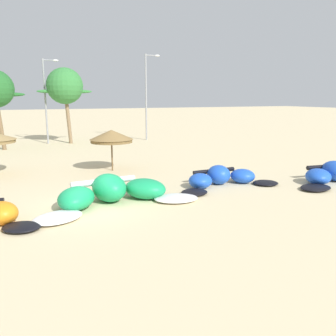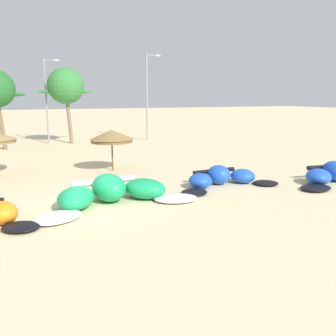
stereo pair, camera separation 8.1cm
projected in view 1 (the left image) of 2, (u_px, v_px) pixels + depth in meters
ground_plane at (90, 207)px, 15.55m from camera, size 260.00×260.00×0.00m
kite_left_of_center at (112, 193)px, 16.03m from camera, size 7.80×3.96×1.28m
kite_center at (222, 178)px, 19.31m from camera, size 6.22×2.83×1.06m
beach_umbrella_near_palms at (111, 136)px, 22.83m from camera, size 2.82×2.82×2.67m
palm_center_left at (65, 86)px, 35.62m from camera, size 5.45×3.63×7.65m
lamppost_east_center at (46, 97)px, 35.77m from camera, size 1.61×0.24×8.48m
lamppost_east at (147, 93)px, 38.84m from camera, size 1.74×0.24×9.30m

